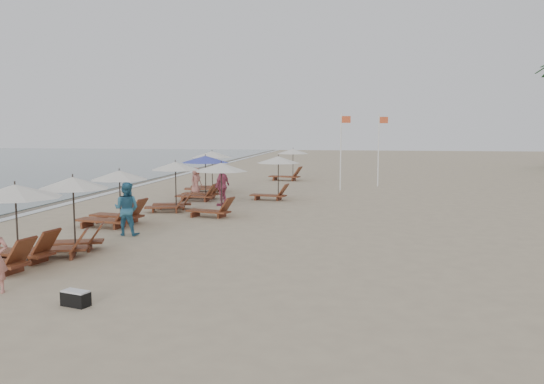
% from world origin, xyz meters
% --- Properties ---
extents(ground, '(160.00, 160.00, 0.00)m').
position_xyz_m(ground, '(0.00, 0.00, 0.00)').
color(ground, tan).
rests_on(ground, ground).
extents(wet_sand_band, '(3.20, 140.00, 0.01)m').
position_xyz_m(wet_sand_band, '(-12.50, 10.00, 0.00)').
color(wet_sand_band, '#6B5E4C').
rests_on(wet_sand_band, ground).
extents(foam_line, '(0.50, 140.00, 0.02)m').
position_xyz_m(foam_line, '(-11.20, 10.00, 0.01)').
color(foam_line, white).
rests_on(foam_line, ground).
extents(lounger_station_0, '(2.75, 2.40, 2.20)m').
position_xyz_m(lounger_station_0, '(-6.16, -3.03, 1.11)').
color(lounger_station_0, brown).
rests_on(lounger_station_0, ground).
extents(lounger_station_1, '(2.42, 2.22, 2.26)m').
position_xyz_m(lounger_station_1, '(-5.49, -1.24, 1.14)').
color(lounger_station_1, brown).
rests_on(lounger_station_1, ground).
extents(lounger_station_2, '(2.67, 2.26, 2.08)m').
position_xyz_m(lounger_station_2, '(-6.31, 3.57, 0.98)').
color(lounger_station_2, brown).
rests_on(lounger_station_2, ground).
extents(lounger_station_3, '(2.43, 2.19, 2.18)m').
position_xyz_m(lounger_station_3, '(-5.38, 7.54, 1.18)').
color(lounger_station_3, brown).
rests_on(lounger_station_3, ground).
extents(lounger_station_4, '(2.69, 2.45, 2.27)m').
position_xyz_m(lounger_station_4, '(-5.15, 11.44, 1.19)').
color(lounger_station_4, brown).
rests_on(lounger_station_4, ground).
extents(lounger_station_5, '(2.75, 2.39, 2.35)m').
position_xyz_m(lounger_station_5, '(-5.75, 14.89, 1.17)').
color(lounger_station_5, brown).
rests_on(lounger_station_5, ground).
extents(inland_station_0, '(2.63, 2.24, 2.22)m').
position_xyz_m(inland_station_0, '(-3.01, 6.26, 1.43)').
color(inland_station_0, brown).
rests_on(inland_station_0, ground).
extents(inland_station_1, '(2.62, 2.24, 2.22)m').
position_xyz_m(inland_station_1, '(-1.49, 12.16, 1.44)').
color(inland_station_1, brown).
rests_on(inland_station_1, ground).
extents(inland_station_2, '(2.89, 2.24, 2.22)m').
position_xyz_m(inland_station_2, '(-2.15, 23.05, 1.28)').
color(inland_station_2, brown).
rests_on(inland_station_2, ground).
extents(beachgoer_mid_a, '(0.91, 0.72, 1.82)m').
position_xyz_m(beachgoer_mid_a, '(-5.00, 1.77, 0.91)').
color(beachgoer_mid_a, teal).
rests_on(beachgoer_mid_a, ground).
extents(beachgoer_far_a, '(0.79, 1.20, 1.89)m').
position_xyz_m(beachgoer_far_a, '(-3.58, 9.50, 0.95)').
color(beachgoer_far_a, '#B04666').
rests_on(beachgoer_far_a, ground).
extents(beachgoer_far_b, '(0.76, 0.87, 1.50)m').
position_xyz_m(beachgoer_far_b, '(-6.18, 13.86, 0.75)').
color(beachgoer_far_b, '#A16157').
rests_on(beachgoer_far_b, ground).
extents(duffel_bag, '(0.64, 0.44, 0.32)m').
position_xyz_m(duffel_bag, '(-2.86, -5.74, 0.16)').
color(duffel_bag, black).
rests_on(duffel_bag, ground).
extents(flag_pole_near, '(0.60, 0.08, 4.57)m').
position_xyz_m(flag_pole_near, '(1.72, 17.19, 2.53)').
color(flag_pole_near, silver).
rests_on(flag_pole_near, ground).
extents(flag_pole_far, '(0.60, 0.08, 4.57)m').
position_xyz_m(flag_pole_far, '(3.99, 19.81, 2.53)').
color(flag_pole_far, silver).
rests_on(flag_pole_far, ground).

